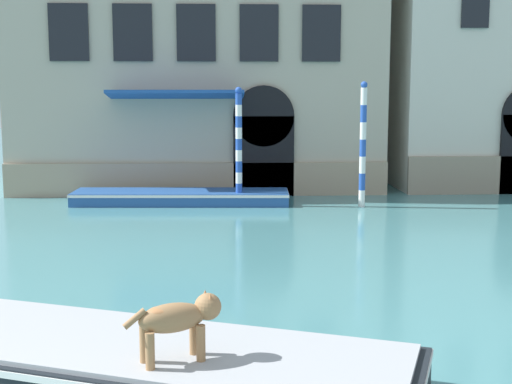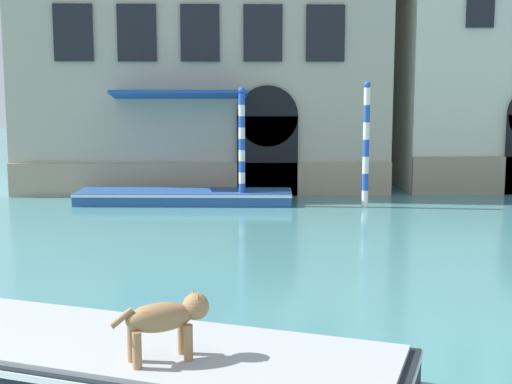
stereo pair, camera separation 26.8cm
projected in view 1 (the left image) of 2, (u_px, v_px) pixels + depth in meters
The scene contains 5 objects.
boat_foreground at pixel (76, 353), 8.81m from camera, with size 8.68×5.06×0.52m.
dog_on_deck at pixel (179, 318), 7.88m from camera, with size 1.08×0.60×0.75m.
boat_moored_near_palazzo at pixel (181, 197), 21.92m from camera, with size 6.67×1.93×0.39m.
mooring_pole_0 at pixel (363, 144), 21.07m from camera, with size 0.20×0.20×3.72m.
mooring_pole_2 at pixel (239, 146), 21.35m from camera, with size 0.20×0.20×3.56m.
Camera 1 is at (3.35, -4.30, 3.54)m, focal length 50.00 mm.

